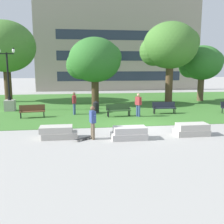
{
  "coord_description": "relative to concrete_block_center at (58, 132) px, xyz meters",
  "views": [
    {
      "loc": [
        -3.9,
        -15.4,
        3.67
      ],
      "look_at": [
        -1.93,
        -1.4,
        1.2
      ],
      "focal_mm": 42.0,
      "sensor_mm": 36.0,
      "label": 1
    }
  ],
  "objects": [
    {
      "name": "concrete_block_center",
      "position": [
        0.0,
        0.0,
        0.0
      ],
      "size": [
        1.91,
        0.9,
        0.64
      ],
      "color": "#B2ADA3",
      "rests_on": "ground"
    },
    {
      "name": "concrete_block_left",
      "position": [
        3.61,
        -0.67,
        0.0
      ],
      "size": [
        1.8,
        0.9,
        0.64
      ],
      "color": "#BCB7B2",
      "rests_on": "ground"
    },
    {
      "name": "grass_lawn",
      "position": [
        4.82,
        12.01,
        -0.3
      ],
      "size": [
        40.0,
        20.0,
        0.02
      ],
      "primitive_type": "cube",
      "color": "#3D752D",
      "rests_on": "ground"
    },
    {
      "name": "park_bench_near_left",
      "position": [
        7.78,
        6.08,
        0.23
      ],
      "size": [
        1.83,
        0.63,
        0.9
      ],
      "color": "#1E232D",
      "rests_on": "grass_lawn"
    },
    {
      "name": "concrete_block_right",
      "position": [
        7.11,
        -0.38,
        0.0
      ],
      "size": [
        1.8,
        0.9,
        0.64
      ],
      "color": "#B2ADA3",
      "rests_on": "ground"
    },
    {
      "name": "ground_plane",
      "position": [
        4.82,
        2.01,
        -0.31
      ],
      "size": [
        140.0,
        140.0,
        0.0
      ],
      "primitive_type": "plane",
      "color": "#A3A09B"
    },
    {
      "name": "person_skateboarder",
      "position": [
        1.76,
        -0.42,
        0.67
      ],
      "size": [
        0.35,
        0.56,
        1.71
      ],
      "color": "brown",
      "rests_on": "ground"
    },
    {
      "name": "person_bystander_near_lawn",
      "position": [
        5.47,
        5.12,
        0.68
      ],
      "size": [
        0.46,
        0.55,
        1.71
      ],
      "color": "#384C7A",
      "rests_on": "grass_lawn"
    },
    {
      "name": "tree_near_left",
      "position": [
        14.09,
        12.9,
        3.66
      ],
      "size": [
        4.4,
        4.19,
        5.8
      ],
      "color": "brown",
      "rests_on": "grass_lawn"
    },
    {
      "name": "park_bench_near_right",
      "position": [
        4.05,
        5.46,
        0.23
      ],
      "size": [
        1.83,
        0.67,
        0.9
      ],
      "color": "#284723",
      "rests_on": "grass_lawn"
    },
    {
      "name": "trash_bin",
      "position": [
        2.54,
        7.23,
        0.2
      ],
      "size": [
        0.49,
        0.49,
        0.96
      ],
      "color": "black",
      "rests_on": "grass_lawn"
    },
    {
      "name": "person_bystander_far_lawn",
      "position": [
        0.82,
        6.67,
        0.68
      ],
      "size": [
        0.33,
        0.63,
        1.71
      ],
      "color": "#384C7A",
      "rests_on": "grass_lawn"
    },
    {
      "name": "building_facade_distant",
      "position": [
        7.73,
        26.51,
        6.54
      ],
      "size": [
        25.05,
        1.03,
        13.71
      ],
      "color": "gray",
      "rests_on": "ground"
    },
    {
      "name": "skateboard",
      "position": [
        1.26,
        -0.52,
        -0.22
      ],
      "size": [
        0.96,
        0.73,
        0.14
      ],
      "color": "black",
      "rests_on": "ground"
    },
    {
      "name": "park_bench_far_left",
      "position": [
        -2.19,
        5.88,
        0.23
      ],
      "size": [
        1.86,
        0.78,
        0.9
      ],
      "color": "brown",
      "rests_on": "grass_lawn"
    },
    {
      "name": "tree_near_right",
      "position": [
        9.86,
        11.02,
        5.22
      ],
      "size": [
        5.39,
        5.14,
        7.78
      ],
      "color": "#4C3823",
      "rests_on": "grass_lawn"
    },
    {
      "name": "lamp_post_center",
      "position": [
        -4.48,
        9.09,
        0.75
      ],
      "size": [
        1.32,
        0.8,
        5.15
      ],
      "color": "#ADA89E",
      "rests_on": "grass_lawn"
    },
    {
      "name": "tree_far_right",
      "position": [
        2.72,
        11.22,
        3.88
      ],
      "size": [
        5.07,
        4.83,
        6.29
      ],
      "color": "#42301E",
      "rests_on": "grass_lawn"
    },
    {
      "name": "tree_far_left",
      "position": [
        -6.03,
        14.96,
        5.26
      ],
      "size": [
        6.34,
        6.04,
        8.2
      ],
      "color": "#42301E",
      "rests_on": "grass_lawn"
    }
  ]
}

